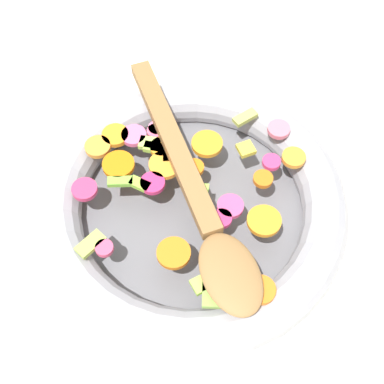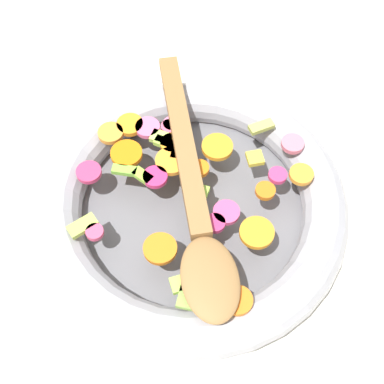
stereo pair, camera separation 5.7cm
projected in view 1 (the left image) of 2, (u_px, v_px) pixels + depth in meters
The scene contains 4 objects.
ground_plane at pixel (192, 215), 0.61m from camera, with size 4.00×4.00×0.00m, color silver.
skillet at pixel (192, 205), 0.59m from camera, with size 0.34×0.34×0.05m.
chopped_vegetables at pixel (182, 181), 0.58m from camera, with size 0.28×0.28×0.01m.
wooden_spoon at pixel (199, 201), 0.55m from camera, with size 0.16×0.32×0.01m.
Camera 1 is at (-0.20, -0.22, 0.54)m, focal length 50.00 mm.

